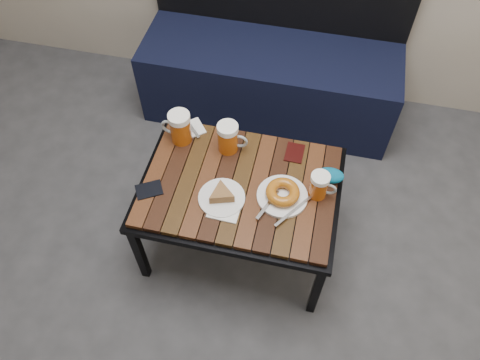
% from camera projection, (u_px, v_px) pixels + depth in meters
% --- Properties ---
extents(bench, '(1.40, 0.50, 0.95)m').
position_uv_depth(bench, '(270.00, 73.00, 2.65)').
color(bench, black).
rests_on(bench, ground).
extents(cafe_table, '(0.84, 0.62, 0.47)m').
position_uv_depth(cafe_table, '(240.00, 190.00, 1.98)').
color(cafe_table, black).
rests_on(cafe_table, ground).
extents(beer_mug_left, '(0.14, 0.10, 0.15)m').
position_uv_depth(beer_mug_left, '(180.00, 127.00, 2.03)').
color(beer_mug_left, '#AB4A0D').
rests_on(beer_mug_left, cafe_table).
extents(beer_mug_centre, '(0.13, 0.09, 0.15)m').
position_uv_depth(beer_mug_centre, '(229.00, 138.00, 2.00)').
color(beer_mug_centre, '#AB4A0D').
rests_on(beer_mug_centre, cafe_table).
extents(beer_mug_right, '(0.11, 0.08, 0.12)m').
position_uv_depth(beer_mug_right, '(319.00, 185.00, 1.87)').
color(beer_mug_right, '#AB4A0D').
rests_on(beer_mug_right, cafe_table).
extents(plate_pie, '(0.19, 0.19, 0.05)m').
position_uv_depth(plate_pie, '(222.00, 196.00, 1.89)').
color(plate_pie, white).
rests_on(plate_pie, cafe_table).
extents(plate_bagel, '(0.23, 0.26, 0.06)m').
position_uv_depth(plate_bagel, '(282.00, 194.00, 1.89)').
color(plate_bagel, white).
rests_on(plate_bagel, cafe_table).
extents(napkin_left, '(0.14, 0.14, 0.01)m').
position_uv_depth(napkin_left, '(192.00, 129.00, 2.12)').
color(napkin_left, white).
rests_on(napkin_left, cafe_table).
extents(napkin_right, '(0.13, 0.11, 0.01)m').
position_uv_depth(napkin_right, '(224.00, 210.00, 1.87)').
color(napkin_right, white).
rests_on(napkin_right, cafe_table).
extents(passport_navy, '(0.13, 0.12, 0.01)m').
position_uv_depth(passport_navy, '(149.00, 190.00, 1.93)').
color(passport_navy, black).
rests_on(passport_navy, cafe_table).
extents(passport_burgundy, '(0.08, 0.11, 0.01)m').
position_uv_depth(passport_burgundy, '(295.00, 153.00, 2.04)').
color(passport_burgundy, black).
rests_on(passport_burgundy, cafe_table).
extents(knit_pouch, '(0.12, 0.08, 0.05)m').
position_uv_depth(knit_pouch, '(330.00, 175.00, 1.94)').
color(knit_pouch, '#05558D').
rests_on(knit_pouch, cafe_table).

